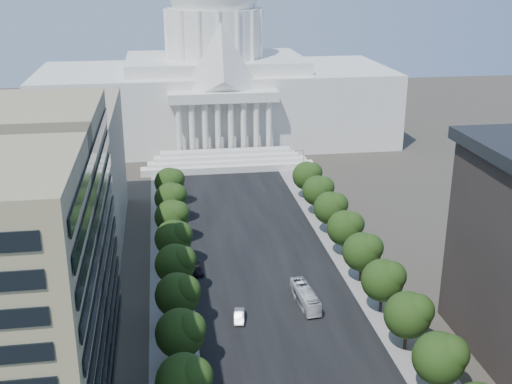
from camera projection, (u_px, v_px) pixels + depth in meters
name	position (u px, v px, depth m)	size (l,w,h in m)	color
road_asphalt	(256.00, 248.00, 140.54)	(30.00, 260.00, 0.01)	black
sidewalk_left	(169.00, 254.00, 137.87)	(8.00, 260.00, 0.02)	gray
sidewalk_right	(340.00, 243.00, 143.21)	(8.00, 260.00, 0.02)	gray
capitol	(215.00, 83.00, 222.27)	(120.00, 56.00, 73.00)	white
office_block_left_far	(29.00, 180.00, 138.10)	(38.00, 52.00, 30.00)	gray
tree_l_c	(186.00, 380.00, 85.40)	(7.79, 7.60, 9.97)	#33261C
tree_l_d	(182.00, 332.00, 96.59)	(7.79, 7.60, 9.97)	#33261C
tree_l_e	(179.00, 294.00, 107.77)	(7.79, 7.60, 9.97)	#33261C
tree_l_f	(177.00, 263.00, 118.95)	(7.79, 7.60, 9.97)	#33261C
tree_l_g	(175.00, 237.00, 130.13)	(7.79, 7.60, 9.97)	#33261C
tree_l_h	(173.00, 216.00, 141.31)	(7.79, 7.60, 9.97)	#33261C
tree_l_i	(172.00, 197.00, 152.49)	(7.79, 7.60, 9.97)	#33261C
tree_l_j	(171.00, 181.00, 163.68)	(7.79, 7.60, 9.97)	#33261C
tree_r_c	(442.00, 357.00, 90.46)	(7.79, 7.60, 9.97)	#33261C
tree_r_d	(410.00, 314.00, 101.64)	(7.79, 7.60, 9.97)	#33261C
tree_r_e	(385.00, 279.00, 112.82)	(7.79, 7.60, 9.97)	#33261C
tree_r_f	(364.00, 251.00, 124.00)	(7.79, 7.60, 9.97)	#33261C
tree_r_g	(346.00, 227.00, 135.18)	(7.79, 7.60, 9.97)	#33261C
tree_r_h	(332.00, 207.00, 146.37)	(7.79, 7.60, 9.97)	#33261C
tree_r_i	(319.00, 190.00, 157.55)	(7.79, 7.60, 9.97)	#33261C
tree_r_j	(308.00, 175.00, 168.73)	(7.79, 7.60, 9.97)	#33261C
streetlight_b	(454.00, 363.00, 90.14)	(2.61, 0.44, 9.00)	gray
streetlight_c	(393.00, 281.00, 113.43)	(2.61, 0.44, 9.00)	gray
streetlight_d	(352.00, 227.00, 136.73)	(2.61, 0.44, 9.00)	gray
streetlight_e	(323.00, 189.00, 160.02)	(2.61, 0.44, 9.00)	gray
streetlight_f	(301.00, 161.00, 183.32)	(2.61, 0.44, 9.00)	gray
car_silver	(239.00, 316.00, 111.84)	(1.71, 4.89, 1.61)	#A2A3A9
car_dark_b	(198.00, 270.00, 128.83)	(1.92, 4.73, 1.37)	black
city_bus	(305.00, 297.00, 116.85)	(2.66, 11.38, 3.17)	white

